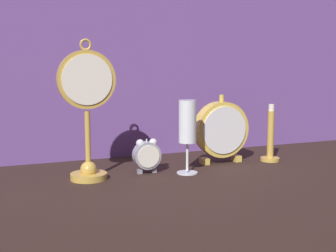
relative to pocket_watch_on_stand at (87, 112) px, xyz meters
name	(u,v)px	position (x,y,z in m)	size (l,w,h in m)	color
ground_plane	(180,179)	(0.22, -0.08, -0.17)	(4.00, 4.00, 0.00)	black
fabric_backdrop_drape	(138,40)	(0.22, 0.24, 0.19)	(1.61, 0.01, 0.73)	#6B478E
pocket_watch_on_stand	(87,112)	(0.00, 0.00, 0.00)	(0.15, 0.09, 0.35)	gold
alarm_clock_twin_bell	(147,154)	(0.16, 0.01, -0.12)	(0.07, 0.03, 0.09)	gray
mantel_clock_silver	(221,130)	(0.40, 0.05, -0.08)	(0.16, 0.04, 0.20)	gold
champagne_flute	(187,127)	(0.26, -0.03, -0.05)	(0.06, 0.06, 0.20)	silver
brass_candlestick	(270,141)	(0.55, 0.02, -0.11)	(0.06, 0.06, 0.17)	gold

